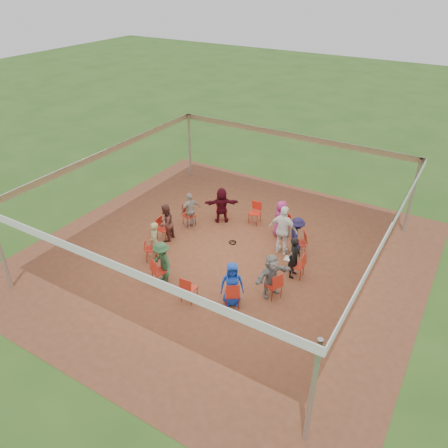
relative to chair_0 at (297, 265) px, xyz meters
The scene contains 28 objects.
ground 2.61m from the chair_0, behind, with size 80.00×80.00×0.00m, color #2C531A.
dirt_patch 2.61m from the chair_0, behind, with size 13.00×13.00×0.00m, color brown.
tent 3.21m from the chair_0, behind, with size 10.33×10.33×3.00m.
chair_0 is the anchor object (origin of this frame).
chair_1 1.33m from the chair_0, 109.99° to the left, with size 0.42×0.44×0.90m, color red, non-canonical shape.
chair_2 2.57m from the chair_0, 124.99° to the left, with size 0.42×0.44×0.90m, color red, non-canonical shape.
chair_3 3.64m from the chair_0, 139.99° to the left, with size 0.42×0.44×0.90m, color red, non-canonical shape.
chair_4 4.46m from the chair_0, 154.99° to the left, with size 0.42×0.44×0.90m, color red, non-canonical shape.
chair_5 4.97m from the chair_0, 169.99° to the left, with size 0.42×0.44×0.90m, color red, non-canonical shape.
chair_6 5.15m from the chair_0, behind, with size 0.42×0.44×0.90m, color red, non-canonical shape.
chair_7 4.97m from the chair_0, 160.01° to the right, with size 0.42×0.44×0.90m, color red, non-canonical shape.
chair_8 4.46m from the chair_0, 145.01° to the right, with size 0.42×0.44×0.90m, color red, non-canonical shape.
chair_9 3.64m from the chair_0, 130.01° to the right, with size 0.42×0.44×0.90m, color red, non-canonical shape.
chair_10 2.57m from the chair_0, 115.01° to the right, with size 0.42×0.44×0.90m, color red, non-canonical shape.
chair_11 1.33m from the chair_0, 100.01° to the right, with size 0.42×0.44×0.90m, color red, non-canonical shape.
person_seated_0 0.31m from the chair_0, behind, with size 0.53×0.35×1.46m, color black.
person_seated_1 1.34m from the chair_0, 115.07° to the left, with size 0.94×0.47×1.46m, color #1A1439.
person_seated_2 2.53m from the chair_0, 127.35° to the left, with size 0.71×0.40×1.46m, color #97236E.
person_seated_3 4.37m from the chair_0, 155.77° to the left, with size 1.35×0.51×1.46m, color #400914.
person_seated_4 4.87m from the chair_0, behind, with size 0.86×0.44×1.46m, color #A29A8E.
person_seated_5 5.04m from the chair_0, behind, with size 0.71×0.41×1.46m, color #502824.
person_seated_6 4.87m from the chair_0, 160.38° to the right, with size 0.53×0.35×1.46m, color #908659.
person_seated_7 4.37m from the chair_0, 145.80° to the right, with size 0.94×0.47×1.46m, color #285131.
person_seated_8 2.53m from the chair_0, 117.38° to the right, with size 0.71×0.40×1.46m, color #1439AE.
person_seated_9 1.34m from the chair_0, 105.10° to the right, with size 1.35×0.51×1.46m, color gray.
standing_person 1.50m from the chair_0, 134.03° to the left, with size 1.08×0.55×1.85m, color white.
cable_coil 2.91m from the chair_0, 166.98° to the left, with size 0.37×0.37×0.03m.
laptop 0.37m from the chair_0, behind, with size 0.25×0.31×0.20m.
Camera 1 is at (6.46, -10.83, 8.91)m, focal length 35.00 mm.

